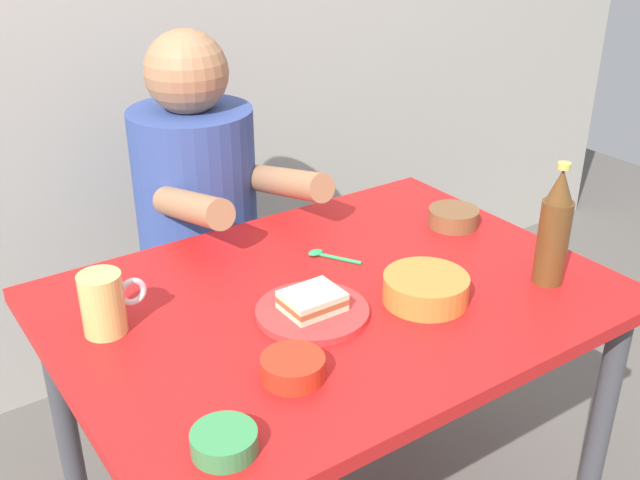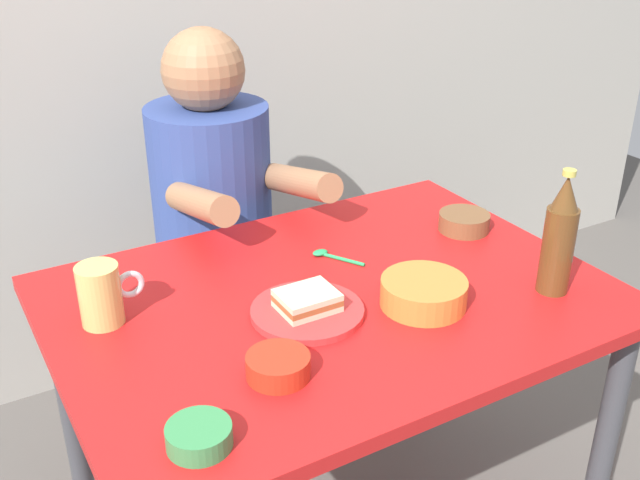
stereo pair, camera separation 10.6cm
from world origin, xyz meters
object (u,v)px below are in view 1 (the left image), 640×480
beer_mug (104,303)px  beer_bottle (554,230)px  dining_table (334,332)px  plate_orange (312,312)px  dip_bowl_green (224,441)px  stool (207,319)px  person_seated (198,186)px  sandwich (312,301)px

beer_mug → beer_bottle: bearing=-22.2°
dining_table → beer_mug: size_ratio=8.73×
plate_orange → dip_bowl_green: size_ratio=2.20×
dining_table → beer_mug: (-0.43, 0.13, 0.15)m
dip_bowl_green → dining_table: bearing=35.3°
beer_mug → beer_bottle: size_ratio=0.48×
stool → plate_orange: plate_orange is taller
person_seated → beer_mug: size_ratio=5.71×
dining_table → sandwich: bearing=-152.0°
beer_bottle → plate_orange: bearing=160.8°
stool → plate_orange: size_ratio=2.05×
stool → beer_bottle: 1.06m
beer_mug → dip_bowl_green: beer_mug is taller
beer_mug → dip_bowl_green: size_ratio=1.26×
dining_table → sandwich: (-0.08, -0.04, 0.13)m
stool → dip_bowl_green: dip_bowl_green is taller
beer_bottle → beer_mug: bearing=157.8°
person_seated → plate_orange: 0.67m
sandwich → dip_bowl_green: sandwich is taller
plate_orange → beer_mug: beer_mug is taller
stool → person_seated: person_seated is taller
plate_orange → beer_bottle: size_ratio=0.84×
sandwich → beer_bottle: size_ratio=0.42×
person_seated → dip_bowl_green: (-0.40, -0.90, -0.01)m
beer_bottle → dip_bowl_green: 0.81m
person_seated → beer_mug: (-0.43, -0.49, 0.03)m
stool → beer_bottle: size_ratio=1.72×
person_seated → dip_bowl_green: size_ratio=7.20×
sandwich → beer_bottle: beer_bottle is taller
dining_table → dip_bowl_green: bearing=-144.7°
person_seated → plate_orange: (-0.09, -0.66, -0.02)m
person_seated → sandwich: bearing=-97.4°
stool → sandwich: (-0.09, -0.67, 0.42)m
beer_bottle → dip_bowl_green: (-0.80, -0.07, -0.10)m
dining_table → stool: size_ratio=2.44×
stool → plate_orange: bearing=-97.3°
dining_table → stool: 0.70m
dining_table → beer_mug: 0.47m
stool → person_seated: 0.42m
stool → dip_bowl_green: 1.08m
beer_mug → dip_bowl_green: bearing=-86.2°
plate_orange → sandwich: sandwich is taller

